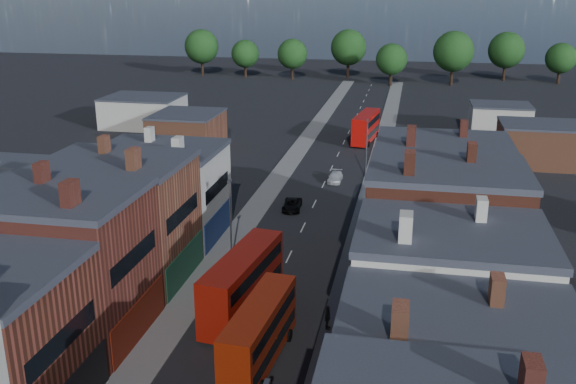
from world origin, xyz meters
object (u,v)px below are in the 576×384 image
at_px(ped_3, 327,317).
at_px(bus_0, 243,282).
at_px(car_2, 292,205).
at_px(bus_2, 366,127).
at_px(car_3, 335,177).
at_px(bus_1, 259,332).

bearing_deg(ped_3, bus_0, 87.20).
bearing_deg(car_2, bus_0, -92.47).
relative_size(bus_0, bus_2, 1.05).
bearing_deg(ped_3, car_3, 15.37).
distance_m(bus_0, bus_2, 60.89).
height_order(bus_2, ped_3, bus_2).
height_order(bus_0, bus_2, bus_0).
distance_m(car_2, car_3, 12.72).
bearing_deg(bus_0, ped_3, -4.24).
relative_size(bus_1, car_2, 2.36).
xyz_separation_m(bus_1, car_2, (-3.76, 31.78, -1.80)).
bearing_deg(car_3, car_2, -105.85).
xyz_separation_m(bus_1, bus_2, (2.00, 67.50, 0.16)).
distance_m(bus_0, bus_1, 7.45).
xyz_separation_m(bus_0, car_3, (2.81, 37.16, -2.10)).
bearing_deg(car_3, bus_0, -93.86).
xyz_separation_m(bus_0, ped_3, (7.05, -1.49, -1.62)).
relative_size(bus_1, bus_2, 0.94).
bearing_deg(bus_1, car_3, 95.27).
xyz_separation_m(bus_0, bus_2, (5.00, 60.68, -0.14)).
relative_size(car_2, ped_3, 2.30).
relative_size(bus_0, ped_3, 6.13).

